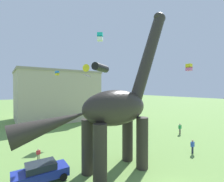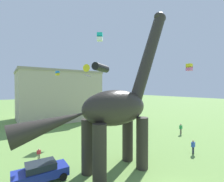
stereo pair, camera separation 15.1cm
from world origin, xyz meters
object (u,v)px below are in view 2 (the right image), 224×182
Objects in this scene: person_far_spectator at (39,153)px; kite_near_high at (98,68)px; dinosaur_sculpture at (115,108)px; kite_mid_left at (100,37)px; person_vendor_side at (181,128)px; kite_near_low at (189,67)px; person_watching_child at (193,145)px; kite_high_left at (58,73)px; parked_sedan_left at (41,172)px; kite_far_right at (87,75)px.

kite_near_high is (6.34, -1.67, 9.35)m from person_far_spectator.
dinosaur_sculpture reaches higher than kite_mid_left.
person_vendor_side is 2.62× the size of kite_mid_left.
kite_near_high is 9.83m from kite_near_low.
kite_high_left reaches higher than person_watching_child.
person_vendor_side is at bearing 10.54° from kite_mid_left.
parked_sedan_left is 2.44× the size of person_vendor_side.
person_vendor_side is 17.35m from kite_near_high.
dinosaur_sculpture is 7.99× the size of kite_far_right.
kite_high_left is at bearing 133.12° from kite_near_low.
kite_mid_left reaches higher than parked_sedan_left.
person_far_spectator is at bearing -136.94° from person_watching_child.
person_far_spectator is 13.91m from kite_far_right.
kite_far_right is at bearing 50.29° from parked_sedan_left.
kite_near_high reaches higher than kite_near_low.
dinosaur_sculpture is 8.06m from parked_sedan_left.
parked_sedan_left is 8.84× the size of kite_high_left.
person_vendor_side is at bearing -105.34° from person_far_spectator.
kite_high_left reaches higher than person_far_spectator.
person_far_spectator is at bearing 138.32° from kite_near_low.
kite_mid_left is at bearing -141.28° from person_vendor_side.
person_far_spectator is 0.66× the size of person_vendor_side.
kite_mid_left is (3.87, -6.37, 11.35)m from person_far_spectator.
kite_mid_left is (4.49, -1.88, 11.24)m from parked_sedan_left.
person_watching_child is at bearing 23.03° from kite_near_low.
kite_high_left is (1.99, -0.11, 8.60)m from person_far_spectator.
person_far_spectator is 1.72× the size of kite_mid_left.
kite_near_high is at bearing 120.73° from kite_near_low.
kite_mid_left is 0.20× the size of kite_near_high.
dinosaur_sculpture reaches higher than kite_near_high.
parked_sedan_left is 21.76m from person_vendor_side.
person_far_spectator is 0.34× the size of kite_near_high.
kite_mid_left is 8.73m from kite_near_low.
parked_sedan_left is at bearing -148.32° from person_vendor_side.
kite_mid_left reaches higher than person_watching_child.
kite_mid_left reaches higher than kite_near_low.
parked_sedan_left is 4.54m from person_far_spectator.
dinosaur_sculpture is 9.90m from person_far_spectator.
kite_high_left is 0.74× the size of kite_near_low.
dinosaur_sculpture is at bearing -139.69° from person_vendor_side.
person_watching_child is (15.09, -8.53, 0.27)m from person_far_spectator.
kite_near_high is at bearing -19.78° from kite_high_left.
kite_mid_left is at bearing -155.52° from person_far_spectator.
parked_sedan_left is at bearing 168.15° from dinosaur_sculpture.
dinosaur_sculpture is 33.51× the size of kite_high_left.
kite_mid_left is at bearing -73.29° from kite_high_left.
person_watching_child reaches higher than parked_sedan_left.
dinosaur_sculpture is at bearing -101.47° from kite_near_high.
kite_high_left is at bearing 124.71° from dinosaur_sculpture.
person_watching_child is 15.92m from kite_mid_left.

